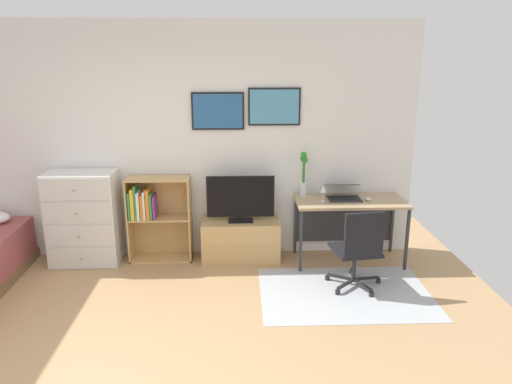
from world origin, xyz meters
TOP-DOWN VIEW (x-y plane):
  - ground_plane at (0.00, 0.00)m, footprint 7.20×7.20m
  - wall_back_with_posters at (0.01, 2.43)m, footprint 6.12×0.09m
  - area_rug at (2.07, 1.28)m, footprint 1.70×1.20m
  - dresser at (-0.75, 2.15)m, footprint 0.77×0.46m
  - bookshelf at (0.03, 2.22)m, footprint 0.71×0.30m
  - tv_stand at (1.03, 2.17)m, footprint 0.90×0.41m
  - television at (1.03, 2.15)m, footprint 0.77×0.16m
  - desk at (2.27, 2.15)m, footprint 1.23×0.59m
  - office_chair at (2.20, 1.36)m, footprint 0.57×0.58m
  - laptop at (2.20, 2.18)m, footprint 0.37×0.40m
  - computer_mouse at (2.46, 2.06)m, footprint 0.06×0.10m
  - bamboo_vase at (1.76, 2.28)m, footprint 0.09×0.09m
  - wine_glass at (1.95, 2.04)m, footprint 0.07×0.07m

SIDE VIEW (x-z plane):
  - ground_plane at x=0.00m, z-range 0.00..0.00m
  - area_rug at x=2.07m, z-range 0.00..0.01m
  - tv_stand at x=1.03m, z-range 0.00..0.48m
  - office_chair at x=2.20m, z-range 0.03..0.89m
  - dresser at x=-0.75m, z-range 0.00..1.07m
  - bookshelf at x=0.03m, z-range 0.07..1.05m
  - desk at x=2.27m, z-range 0.23..0.97m
  - television at x=1.03m, z-range 0.48..1.01m
  - computer_mouse at x=2.46m, z-range 0.74..0.77m
  - laptop at x=2.20m, z-range 0.72..0.89m
  - wine_glass at x=1.95m, z-range 0.78..0.96m
  - bamboo_vase at x=1.76m, z-range 0.72..1.24m
  - wall_back_with_posters at x=0.01m, z-range 0.01..2.71m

